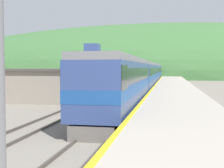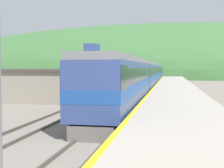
# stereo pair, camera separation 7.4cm
# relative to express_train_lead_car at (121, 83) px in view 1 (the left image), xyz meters

# --- Properties ---
(track_main) EXTENTS (1.52, 180.00, 0.16)m
(track_main) POSITION_rel_express_train_lead_car_xyz_m (0.00, 47.55, -2.29)
(track_main) COLOR #4C443D
(track_main) RESTS_ON ground
(track_siding) EXTENTS (1.52, 180.00, 0.16)m
(track_siding) POSITION_rel_express_train_lead_car_xyz_m (-4.20, 47.55, -2.29)
(track_siding) COLOR #4C443D
(track_siding) RESTS_ON ground
(platform) EXTENTS (5.35, 140.00, 1.14)m
(platform) POSITION_rel_express_train_lead_car_xyz_m (4.29, 27.55, -1.81)
(platform) COLOR #ADA393
(platform) RESTS_ON ground
(distant_hills) EXTENTS (236.81, 106.56, 44.59)m
(distant_hills) POSITION_rel_express_train_lead_car_xyz_m (0.00, 117.46, -2.37)
(distant_hills) COLOR #3D6B38
(distant_hills) RESTS_ON ground
(station_shed) EXTENTS (8.44, 5.82, 3.45)m
(station_shed) POSITION_rel_express_train_lead_car_xyz_m (-8.90, 7.03, -0.63)
(station_shed) COLOR gray
(station_shed) RESTS_ON ground
(express_train_lead_car) EXTENTS (2.97, 19.53, 4.70)m
(express_train_lead_car) POSITION_rel_express_train_lead_car_xyz_m (0.00, 0.00, 0.00)
(express_train_lead_car) COLOR black
(express_train_lead_car) RESTS_ON ground
(carriage_second) EXTENTS (2.96, 21.00, 4.34)m
(carriage_second) POSITION_rel_express_train_lead_car_xyz_m (0.00, 21.38, -0.01)
(carriage_second) COLOR black
(carriage_second) RESTS_ON ground
(carriage_third) EXTENTS (2.96, 21.00, 4.34)m
(carriage_third) POSITION_rel_express_train_lead_car_xyz_m (0.00, 43.27, -0.01)
(carriage_third) COLOR black
(carriage_third) RESTS_ON ground
(carriage_fourth) EXTENTS (2.96, 21.00, 4.34)m
(carriage_fourth) POSITION_rel_express_train_lead_car_xyz_m (0.00, 65.15, -0.01)
(carriage_fourth) COLOR black
(carriage_fourth) RESTS_ON ground
(carriage_fifth) EXTENTS (2.96, 21.00, 4.34)m
(carriage_fifth) POSITION_rel_express_train_lead_car_xyz_m (0.00, 87.03, -0.01)
(carriage_fifth) COLOR black
(carriage_fifth) RESTS_ON ground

